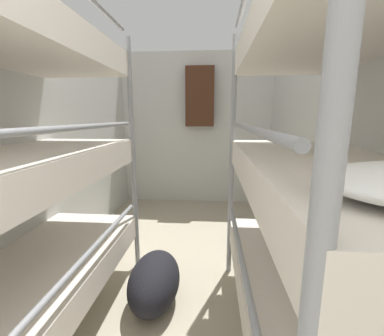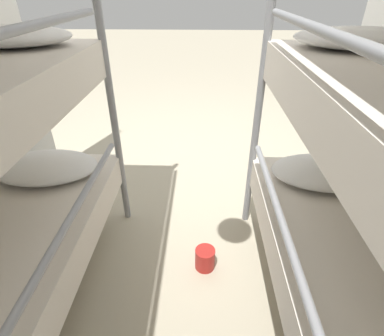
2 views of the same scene
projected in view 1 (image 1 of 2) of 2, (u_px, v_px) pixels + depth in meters
name	position (u px, v px, depth m)	size (l,w,h in m)	color
wall_left	(32.00, 142.00, 2.12)	(0.06, 4.52, 2.42)	silver
wall_right	(340.00, 145.00, 1.93)	(0.06, 4.52, 2.42)	silver
wall_back	(196.00, 130.00, 4.21)	(2.52, 0.06, 2.42)	silver
bunk_stack_left_near	(8.00, 171.00, 1.35)	(0.79, 1.86, 2.09)	gray
bunk_stack_right_near	(326.00, 176.00, 1.23)	(0.79, 1.86, 2.09)	gray
duffel_bag	(154.00, 281.00, 1.95)	(0.38, 0.64, 0.38)	black
hanging_coat	(200.00, 97.00, 3.96)	(0.44, 0.12, 0.90)	#472819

